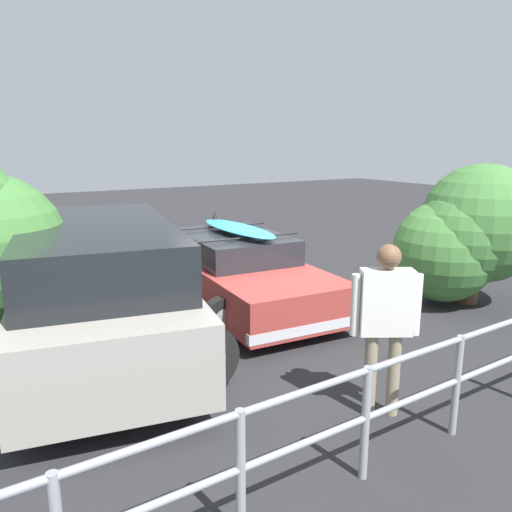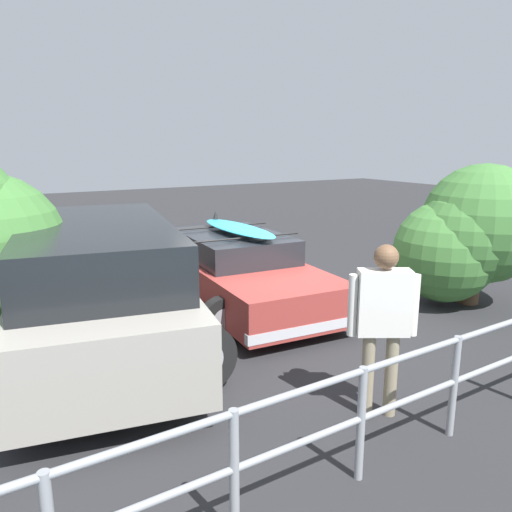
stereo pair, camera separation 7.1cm
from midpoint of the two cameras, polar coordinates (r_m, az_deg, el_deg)
The scene contains 6 objects.
ground_plane at distance 8.25m, azimuth 1.46°, elevation -6.34°, with size 44.00×44.00×0.02m, color #28282B.
sedan_car at distance 8.51m, azimuth -2.43°, elevation -1.60°, with size 2.59×4.59×1.46m.
suv_car at distance 6.65m, azimuth -17.64°, elevation -3.46°, with size 3.21×4.96×1.74m.
person_bystander at distance 5.05m, azimuth 14.18°, elevation -6.57°, with size 0.61×0.43×1.77m.
railing_fence at distance 4.65m, azimuth 17.31°, elevation -14.18°, with size 8.31×0.37×0.99m.
bush_near_left at distance 8.98m, azimuth 23.06°, elevation 2.24°, with size 2.40×2.08×2.38m.
Camera 1 is at (4.21, 6.55, 2.72)m, focal length 35.00 mm.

